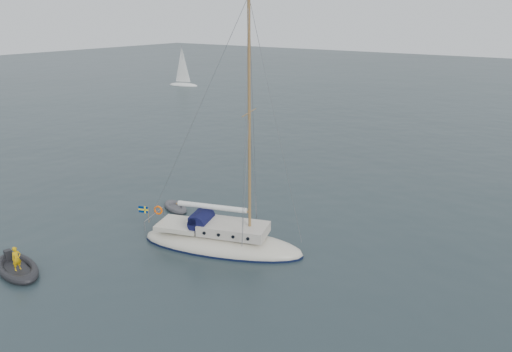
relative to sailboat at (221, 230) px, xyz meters
The scene contains 5 objects.
ground 2.73m from the sailboat, 30.52° to the left, with size 300.00×300.00×0.00m, color black.
sailboat is the anchor object (origin of this frame).
dinghy 7.27m from the sailboat, 156.78° to the left, with size 2.73×1.23×0.39m.
rib 11.62m from the sailboat, 129.79° to the right, with size 4.12×1.87×1.60m.
distant_yacht_a 70.90m from the sailboat, 134.85° to the left, with size 6.12×3.27×8.11m.
Camera 1 is at (15.47, -22.69, 13.75)m, focal length 35.00 mm.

